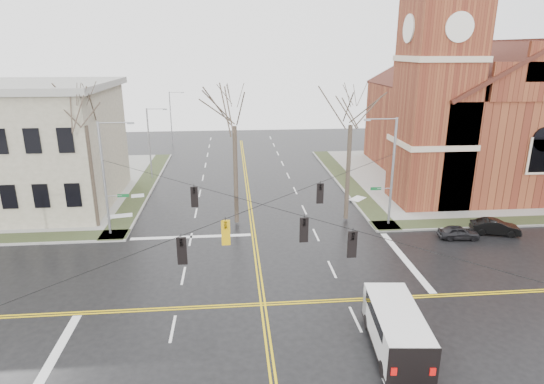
{
  "coord_description": "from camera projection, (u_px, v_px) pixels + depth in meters",
  "views": [
    {
      "loc": [
        -1.6,
        -23.39,
        14.33
      ],
      "look_at": [
        1.08,
        6.0,
        5.0
      ],
      "focal_mm": 30.0,
      "sensor_mm": 36.0,
      "label": 1
    }
  ],
  "objects": [
    {
      "name": "signal_pole_nw",
      "position": [
        106.0,
        176.0,
        35.12
      ],
      "size": [
        2.75,
        0.22,
        9.0
      ],
      "color": "gray",
      "rests_on": "ground"
    },
    {
      "name": "cargo_van",
      "position": [
        395.0,
        325.0,
        22.45
      ],
      "size": [
        2.78,
        5.97,
        2.2
      ],
      "rotation": [
        0.0,
        0.0,
        -0.09
      ],
      "color": "silver",
      "rests_on": "ground"
    },
    {
      "name": "church",
      "position": [
        471.0,
        105.0,
        49.8
      ],
      "size": [
        24.28,
        27.48,
        27.5
      ],
      "color": "#5E2518",
      "rests_on": "ground"
    },
    {
      "name": "tree_ne",
      "position": [
        351.0,
        118.0,
        37.15
      ],
      "size": [
        4.0,
        4.0,
        12.28
      ],
      "color": "#362C22",
      "rests_on": "ground"
    },
    {
      "name": "parked_car_b",
      "position": [
        495.0,
        227.0,
        36.6
      ],
      "size": [
        3.95,
        2.28,
        1.23
      ],
      "primitive_type": "imported",
      "rotation": [
        0.0,
        0.0,
        1.29
      ],
      "color": "black",
      "rests_on": "ground"
    },
    {
      "name": "parked_car_a",
      "position": [
        458.0,
        232.0,
        35.73
      ],
      "size": [
        3.24,
        1.57,
        1.07
      ],
      "primitive_type": "imported",
      "rotation": [
        0.0,
        0.0,
        1.47
      ],
      "color": "black",
      "rests_on": "ground"
    },
    {
      "name": "road_markings",
      "position": [
        263.0,
        304.0,
        26.67
      ],
      "size": [
        100.0,
        100.0,
        0.01
      ],
      "color": "gold",
      "rests_on": "ground"
    },
    {
      "name": "traffic_signals",
      "position": [
        263.0,
        222.0,
        24.4
      ],
      "size": [
        8.21,
        8.26,
        1.3
      ],
      "color": "black",
      "rests_on": "ground"
    },
    {
      "name": "streetlight_north_b",
      "position": [
        172.0,
        116.0,
        69.98
      ],
      "size": [
        2.3,
        0.2,
        8.0
      ],
      "color": "gray",
      "rests_on": "ground"
    },
    {
      "name": "signal_pole_ne",
      "position": [
        391.0,
        169.0,
        37.08
      ],
      "size": [
        2.75,
        0.22,
        9.0
      ],
      "color": "gray",
      "rests_on": "ground"
    },
    {
      "name": "tree_nw_far",
      "position": [
        85.0,
        118.0,
        35.45
      ],
      "size": [
        4.0,
        4.0,
        12.63
      ],
      "color": "#362C22",
      "rests_on": "ground"
    },
    {
      "name": "ground",
      "position": [
        263.0,
        304.0,
        26.67
      ],
      "size": [
        120.0,
        120.0,
        0.0
      ],
      "primitive_type": "plane",
      "color": "black",
      "rests_on": "ground"
    },
    {
      "name": "civic_building_a",
      "position": [
        11.0,
        148.0,
        42.1
      ],
      "size": [
        18.0,
        14.0,
        11.0
      ],
      "primitive_type": "cube",
      "color": "gray",
      "rests_on": "ground"
    },
    {
      "name": "tree_nw_near",
      "position": [
        234.0,
        119.0,
        36.31
      ],
      "size": [
        4.0,
        4.0,
        12.36
      ],
      "color": "#362C22",
      "rests_on": "ground"
    },
    {
      "name": "span_wires",
      "position": [
        262.0,
        205.0,
        24.8
      ],
      "size": [
        23.02,
        23.02,
        0.03
      ],
      "color": "black",
      "rests_on": "ground"
    },
    {
      "name": "streetlight_north_a",
      "position": [
        150.0,
        141.0,
        50.99
      ],
      "size": [
        2.3,
        0.2,
        8.0
      ],
      "color": "gray",
      "rests_on": "ground"
    },
    {
      "name": "sidewalks",
      "position": [
        263.0,
        303.0,
        26.65
      ],
      "size": [
        80.0,
        80.0,
        0.17
      ],
      "color": "gray",
      "rests_on": "ground"
    }
  ]
}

